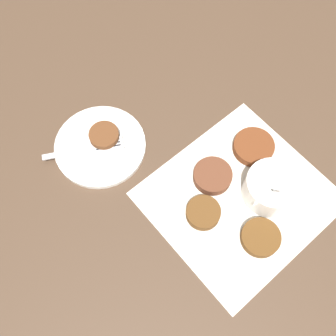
{
  "coord_description": "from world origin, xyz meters",
  "views": [
    {
      "loc": [
        0.31,
        0.09,
        0.74
      ],
      "look_at": [
        0.07,
        -0.14,
        0.02
      ],
      "focal_mm": 42.0,
      "sensor_mm": 36.0,
      "label": 1
    }
  ],
  "objects_px": {
    "sauce_bowl": "(270,189)",
    "fritter_on_plate": "(104,136)",
    "fork": "(92,148)",
    "serving_plate": "(100,145)"
  },
  "relations": [
    {
      "from": "sauce_bowl",
      "to": "fritter_on_plate",
      "type": "height_order",
      "value": "sauce_bowl"
    },
    {
      "from": "fritter_on_plate",
      "to": "fork",
      "type": "height_order",
      "value": "fritter_on_plate"
    },
    {
      "from": "sauce_bowl",
      "to": "serving_plate",
      "type": "relative_size",
      "value": 0.62
    },
    {
      "from": "sauce_bowl",
      "to": "fritter_on_plate",
      "type": "relative_size",
      "value": 1.9
    },
    {
      "from": "serving_plate",
      "to": "fork",
      "type": "bearing_deg",
      "value": -6.32
    },
    {
      "from": "sauce_bowl",
      "to": "fritter_on_plate",
      "type": "bearing_deg",
      "value": -66.3
    },
    {
      "from": "sauce_bowl",
      "to": "fork",
      "type": "relative_size",
      "value": 0.78
    },
    {
      "from": "fritter_on_plate",
      "to": "fork",
      "type": "xyz_separation_m",
      "value": [
        0.03,
        -0.0,
        -0.01
      ]
    },
    {
      "from": "sauce_bowl",
      "to": "fork",
      "type": "bearing_deg",
      "value": -61.35
    },
    {
      "from": "sauce_bowl",
      "to": "serving_plate",
      "type": "height_order",
      "value": "sauce_bowl"
    }
  ]
}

